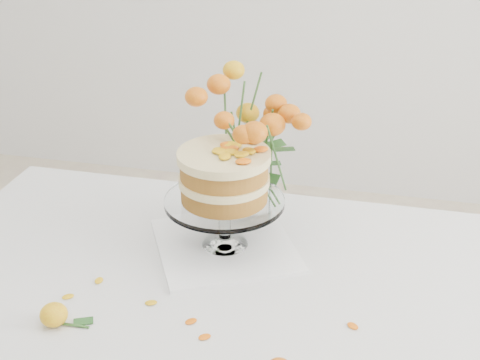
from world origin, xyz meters
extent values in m
cube|color=tan|center=(0.00, 0.00, 0.73)|extent=(1.40, 0.90, 0.04)
cylinder|color=tan|center=(-0.62, 0.37, 0.35)|extent=(0.06, 0.06, 0.71)
cylinder|color=tan|center=(0.62, 0.37, 0.35)|extent=(0.06, 0.06, 0.71)
cube|color=silver|center=(0.00, 0.00, 0.75)|extent=(1.42, 0.92, 0.01)
cube|color=silver|center=(0.00, 0.46, 0.65)|extent=(1.42, 0.01, 0.20)
cube|color=white|center=(-0.02, 0.15, 0.76)|extent=(0.43, 0.43, 0.01)
cylinder|color=white|center=(-0.02, 0.15, 0.83)|extent=(0.03, 0.03, 0.09)
cylinder|color=white|center=(-0.02, 0.15, 0.88)|extent=(0.28, 0.28, 0.01)
cylinder|color=brown|center=(-0.02, 0.15, 0.91)|extent=(0.27, 0.27, 0.04)
cylinder|color=beige|center=(-0.02, 0.15, 0.94)|extent=(0.28, 0.28, 0.02)
cylinder|color=brown|center=(-0.02, 0.15, 0.97)|extent=(0.27, 0.27, 0.04)
cylinder|color=beige|center=(-0.02, 0.15, 1.00)|extent=(0.28, 0.28, 0.02)
cylinder|color=white|center=(0.02, 0.28, 0.76)|extent=(0.07, 0.07, 0.01)
cylinder|color=white|center=(0.02, 0.28, 0.81)|extent=(0.08, 0.08, 0.10)
ellipsoid|color=yellow|center=(-0.29, -0.21, 0.78)|extent=(0.06, 0.06, 0.05)
cylinder|color=#305A24|center=(-0.25, -0.21, 0.76)|extent=(0.07, 0.01, 0.01)
ellipsoid|color=gold|center=(-0.12, -0.10, 0.76)|extent=(0.03, 0.02, 0.00)
ellipsoid|color=gold|center=(-0.02, -0.14, 0.76)|extent=(0.03, 0.02, 0.00)
ellipsoid|color=gold|center=(0.02, -0.18, 0.76)|extent=(0.03, 0.02, 0.00)
ellipsoid|color=gold|center=(-0.26, -0.05, 0.76)|extent=(0.03, 0.02, 0.00)
ellipsoid|color=gold|center=(-0.30, -0.12, 0.76)|extent=(0.03, 0.02, 0.00)
ellipsoid|color=gold|center=(0.30, -0.08, 0.76)|extent=(0.03, 0.02, 0.00)
camera|label=1|loc=(0.32, -1.17, 1.62)|focal=50.00mm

